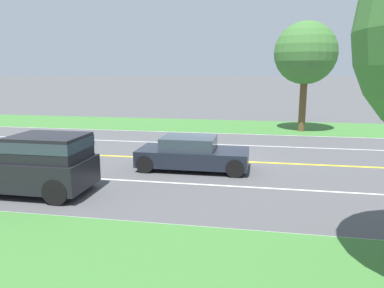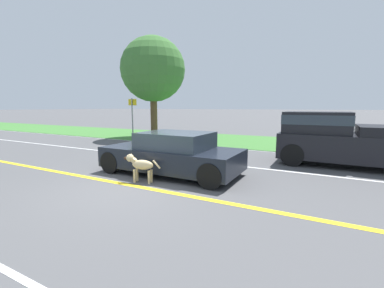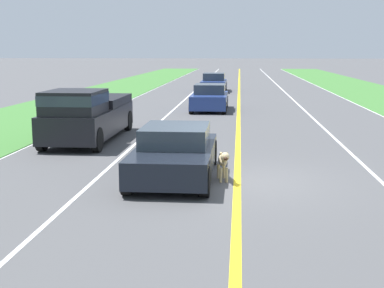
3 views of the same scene
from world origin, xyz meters
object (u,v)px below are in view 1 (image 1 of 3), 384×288
at_px(ego_car, 192,154).
at_px(dog, 204,151).
at_px(roadside_tree_left_near, 306,53).
at_px(pickup_truck, 10,162).

xyz_separation_m(ego_car, dog, (-1.21, 0.29, -0.12)).
distance_m(dog, roadside_tree_left_near, 11.11).
distance_m(ego_car, pickup_truck, 6.44).
xyz_separation_m(dog, roadside_tree_left_near, (-9.01, 4.86, 4.31)).
bearing_deg(dog, ego_car, -23.38).
xyz_separation_m(ego_car, roadside_tree_left_near, (-10.22, 5.14, 4.19)).
distance_m(pickup_truck, roadside_tree_left_near, 17.81).
xyz_separation_m(pickup_truck, roadside_tree_left_near, (-13.95, 10.38, 3.85)).
bearing_deg(ego_car, dog, 166.65).
height_order(dog, pickup_truck, pickup_truck).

